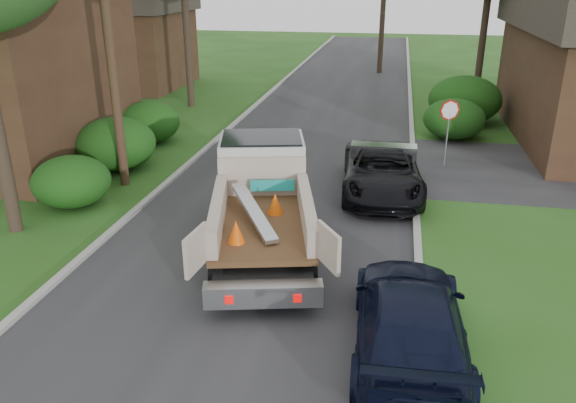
# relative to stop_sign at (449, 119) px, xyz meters

# --- Properties ---
(ground) EXTENTS (120.00, 120.00, 0.00)m
(ground) POSITION_rel_stop_sign_xyz_m (-5.20, -9.00, -1.78)
(ground) COLOR #274F16
(ground) RESTS_ON ground
(road) EXTENTS (8.00, 90.00, 0.02)m
(road) POSITION_rel_stop_sign_xyz_m (-5.20, 1.00, -1.77)
(road) COLOR #28282B
(road) RESTS_ON ground
(curb_left) EXTENTS (0.20, 90.00, 0.12)m
(curb_left) POSITION_rel_stop_sign_xyz_m (-9.30, 1.00, -1.72)
(curb_left) COLOR #9E9E99
(curb_left) RESTS_ON ground
(curb_right) EXTENTS (0.20, 90.00, 0.12)m
(curb_right) POSITION_rel_stop_sign_xyz_m (-1.10, 1.00, -1.72)
(curb_right) COLOR #9E9E99
(curb_right) RESTS_ON ground
(stop_sign) EXTENTS (0.71, 0.32, 2.48)m
(stop_sign) POSITION_rel_stop_sign_xyz_m (0.00, 0.00, 0.00)
(stop_sign) COLOR slate
(stop_sign) RESTS_ON ground
(utility_pole) EXTENTS (2.42, 1.25, 10.00)m
(utility_pole) POSITION_rel_stop_sign_xyz_m (-10.68, -4.02, 3.40)
(utility_pole) COLOR #382619
(utility_pole) RESTS_ON ground
(house_left_far) EXTENTS (7.56, 7.56, 6.00)m
(house_left_far) POSITION_rel_stop_sign_xyz_m (-18.70, 13.00, 1.27)
(house_left_far) COLOR #3C2418
(house_left_far) RESTS_ON ground
(hedge_left_a) EXTENTS (2.34, 2.34, 1.53)m
(hedge_left_a) POSITION_rel_stop_sign_xyz_m (-11.40, -6.00, -1.01)
(hedge_left_a) COLOR #0F410F
(hedge_left_a) RESTS_ON ground
(hedge_left_b) EXTENTS (2.86, 2.86, 1.87)m
(hedge_left_b) POSITION_rel_stop_sign_xyz_m (-11.70, -2.50, -0.84)
(hedge_left_b) COLOR #0F410F
(hedge_left_b) RESTS_ON ground
(hedge_left_c) EXTENTS (2.60, 2.60, 1.70)m
(hedge_left_c) POSITION_rel_stop_sign_xyz_m (-12.00, 1.00, -0.93)
(hedge_left_c) COLOR #0F410F
(hedge_left_c) RESTS_ON ground
(hedge_right_a) EXTENTS (2.60, 2.60, 1.70)m
(hedge_right_a) POSITION_rel_stop_sign_xyz_m (0.60, 4.00, -0.93)
(hedge_right_a) COLOR #0F410F
(hedge_right_a) RESTS_ON ground
(hedge_right_b) EXTENTS (3.38, 3.38, 2.21)m
(hedge_right_b) POSITION_rel_stop_sign_xyz_m (1.30, 7.00, -0.67)
(hedge_right_b) COLOR #0F410F
(hedge_right_b) RESTS_ON ground
(flatbed_truck) EXTENTS (4.08, 6.86, 2.44)m
(flatbed_truck) POSITION_rel_stop_sign_xyz_m (-5.21, -7.02, -0.45)
(flatbed_truck) COLOR black
(flatbed_truck) RESTS_ON ground
(black_pickup) EXTENTS (2.81, 5.47, 1.48)m
(black_pickup) POSITION_rel_stop_sign_xyz_m (-2.19, -3.16, -1.04)
(black_pickup) COLOR black
(black_pickup) RESTS_ON ground
(navy_suv) EXTENTS (2.20, 5.05, 1.45)m
(navy_suv) POSITION_rel_stop_sign_xyz_m (-1.40, -11.50, -1.05)
(navy_suv) COLOR black
(navy_suv) RESTS_ON ground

